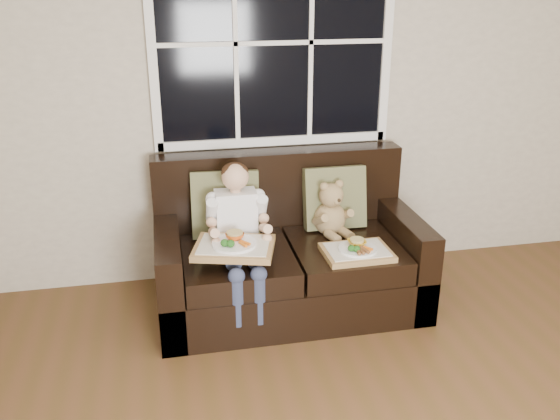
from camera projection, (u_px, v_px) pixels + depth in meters
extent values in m
cube|color=beige|center=(310.00, 87.00, 4.03)|extent=(4.50, 0.02, 2.70)
cube|color=black|center=(273.00, 43.00, 3.86)|extent=(1.50, 0.02, 1.25)
cube|color=white|center=(274.00, 141.00, 4.09)|extent=(1.58, 0.04, 0.06)
cube|color=white|center=(151.00, 46.00, 3.70)|extent=(0.06, 0.04, 1.37)
cube|color=white|center=(387.00, 40.00, 3.99)|extent=(0.06, 0.04, 1.37)
cube|color=white|center=(274.00, 43.00, 3.85)|extent=(1.50, 0.03, 0.03)
cube|color=black|center=(289.00, 285.00, 3.93)|extent=(1.70, 0.90, 0.30)
cube|color=black|center=(170.00, 275.00, 3.73)|extent=(0.15, 0.90, 0.60)
cube|color=black|center=(401.00, 254.00, 4.02)|extent=(0.15, 0.90, 0.60)
cube|color=black|center=(278.00, 197.00, 4.10)|extent=(1.70, 0.18, 0.66)
cube|color=black|center=(238.00, 264.00, 3.71)|extent=(0.68, 0.72, 0.15)
cube|color=black|center=(345.00, 255.00, 3.84)|extent=(0.68, 0.72, 0.15)
cube|color=olive|center=(225.00, 204.00, 3.86)|extent=(0.46, 0.24, 0.45)
cube|color=olive|center=(334.00, 198.00, 4.01)|extent=(0.42, 0.19, 0.43)
cube|color=white|center=(236.00, 218.00, 3.73)|extent=(0.26, 0.16, 0.35)
sphere|color=#DEAB87|center=(235.00, 177.00, 3.62)|extent=(0.17, 0.17, 0.17)
ellipsoid|color=#321D10|center=(235.00, 172.00, 3.62)|extent=(0.17, 0.17, 0.12)
cylinder|color=#303854|center=(231.00, 252.00, 3.59)|extent=(0.10, 0.32, 0.10)
cylinder|color=#303854|center=(252.00, 251.00, 3.62)|extent=(0.10, 0.32, 0.10)
cylinder|color=#303854|center=(237.00, 302.00, 3.42)|extent=(0.09, 0.09, 0.30)
cylinder|color=#303854|center=(259.00, 300.00, 3.45)|extent=(0.09, 0.09, 0.30)
cylinder|color=#DEAB87|center=(214.00, 221.00, 3.58)|extent=(0.07, 0.31, 0.25)
cylinder|color=#DEAB87|center=(263.00, 217.00, 3.64)|extent=(0.07, 0.31, 0.25)
ellipsoid|color=tan|center=(330.00, 219.00, 3.95)|extent=(0.26, 0.24, 0.23)
sphere|color=tan|center=(331.00, 195.00, 3.87)|extent=(0.20, 0.20, 0.16)
sphere|color=tan|center=(323.00, 186.00, 3.84)|extent=(0.06, 0.06, 0.06)
sphere|color=tan|center=(340.00, 185.00, 3.86)|extent=(0.06, 0.06, 0.06)
sphere|color=tan|center=(334.00, 201.00, 3.82)|extent=(0.06, 0.06, 0.06)
sphere|color=black|center=(335.00, 201.00, 3.79)|extent=(0.02, 0.02, 0.02)
cylinder|color=tan|center=(327.00, 236.00, 3.85)|extent=(0.09, 0.14, 0.06)
cylinder|color=tan|center=(342.00, 235.00, 3.87)|extent=(0.09, 0.14, 0.06)
cube|color=tan|center=(234.00, 248.00, 3.49)|extent=(0.54, 0.46, 0.04)
cube|color=beige|center=(234.00, 245.00, 3.48)|extent=(0.47, 0.40, 0.01)
cylinder|color=white|center=(234.00, 244.00, 3.46)|extent=(0.26, 0.26, 0.02)
imported|color=#E65713|center=(235.00, 236.00, 3.50)|extent=(0.14, 0.14, 0.04)
cylinder|color=tan|center=(235.00, 235.00, 3.50)|extent=(0.10, 0.10, 0.02)
ellipsoid|color=#306820|center=(225.00, 243.00, 3.40)|extent=(0.05, 0.05, 0.04)
ellipsoid|color=#306820|center=(231.00, 243.00, 3.39)|extent=(0.05, 0.05, 0.04)
cylinder|color=orange|center=(244.00, 244.00, 3.42)|extent=(0.05, 0.07, 0.02)
cube|color=tan|center=(357.00, 253.00, 3.65)|extent=(0.42, 0.32, 0.03)
cube|color=beige|center=(357.00, 250.00, 3.64)|extent=(0.37, 0.27, 0.01)
cylinder|color=white|center=(358.00, 249.00, 3.63)|extent=(0.24, 0.24, 0.01)
imported|color=yellow|center=(357.00, 243.00, 3.67)|extent=(0.11, 0.11, 0.03)
cylinder|color=tan|center=(357.00, 241.00, 3.66)|extent=(0.09, 0.09, 0.02)
ellipsoid|color=#306820|center=(351.00, 248.00, 3.58)|extent=(0.04, 0.04, 0.04)
ellipsoid|color=#306820|center=(357.00, 249.00, 3.57)|extent=(0.04, 0.04, 0.04)
cylinder|color=orange|center=(367.00, 249.00, 3.59)|extent=(0.05, 0.06, 0.02)
cylinder|color=brown|center=(361.00, 250.00, 3.57)|extent=(0.03, 0.09, 0.02)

